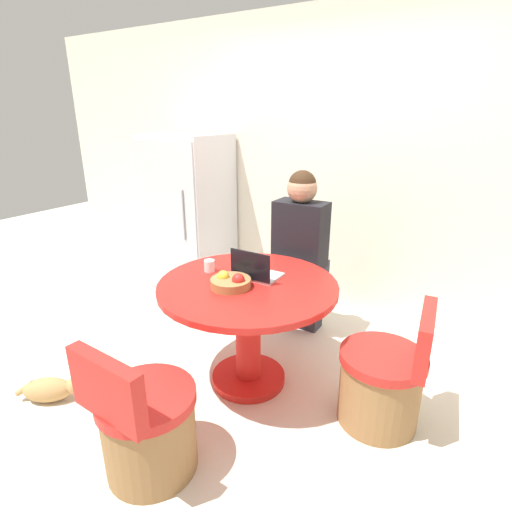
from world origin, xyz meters
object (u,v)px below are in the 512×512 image
dining_table (248,311)px  person_seated (302,246)px  chair_right_side (383,383)px  chair_near_camera (146,427)px  fruit_bowl (231,282)px  laptop (256,272)px  cat (51,389)px  refrigerator (189,213)px

dining_table → person_seated: 0.82m
dining_table → chair_right_side: 0.92m
chair_near_camera → fruit_bowl: 0.92m
dining_table → fruit_bowl: 0.27m
dining_table → laptop: bearing=88.9°
person_seated → cat: (-0.98, -1.63, -0.68)m
chair_right_side → person_seated: size_ratio=0.57×
chair_near_camera → person_seated: person_seated is taller
chair_near_camera → chair_right_side: size_ratio=1.00×
fruit_bowl → chair_near_camera: bearing=-89.7°
person_seated → fruit_bowl: bearing=86.2°
person_seated → fruit_bowl: size_ratio=5.42×
dining_table → person_seated: bearing=89.6°
dining_table → cat: (-0.98, -0.83, -0.46)m
refrigerator → chair_near_camera: size_ratio=2.03×
laptop → cat: (-0.98, -0.93, -0.70)m
chair_right_side → person_seated: (-0.87, 0.70, 0.49)m
refrigerator → chair_right_side: (2.29, -1.01, -0.51)m
chair_right_side → person_seated: person_seated is taller
chair_near_camera → cat: 0.95m
laptop → chair_near_camera: bearing=87.0°
dining_table → chair_near_camera: 0.92m
person_seated → cat: size_ratio=3.60×
dining_table → fruit_bowl: (-0.05, -0.11, 0.24)m
refrigerator → cat: 2.10m
chair_near_camera → dining_table: bearing=-90.0°
refrigerator → dining_table: refrigerator is taller
chair_near_camera → person_seated: (0.05, 1.67, 0.49)m
chair_right_side → laptop: bearing=-96.0°
refrigerator → chair_right_side: refrigerator is taller
refrigerator → laptop: refrigerator is taller
fruit_bowl → person_seated: bearing=86.2°
chair_right_side → person_seated: bearing=-134.7°
refrigerator → person_seated: bearing=-12.1°
fruit_bowl → chair_right_side: bearing=12.1°
refrigerator → fruit_bowl: size_ratio=6.24×
dining_table → cat: dining_table is taller
refrigerator → chair_near_camera: bearing=-55.5°
dining_table → chair_right_side: (0.88, 0.09, -0.27)m
fruit_bowl → cat: size_ratio=0.66×
dining_table → chair_right_side: size_ratio=1.49×
refrigerator → cat: (0.43, -1.93, -0.70)m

